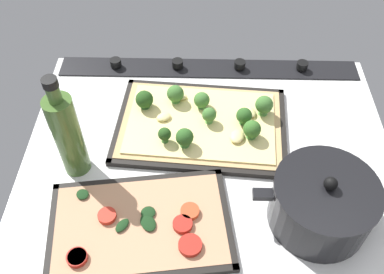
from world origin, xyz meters
The scene contains 8 objects.
ground_plane centered at (0.00, 0.00, -1.50)cm, with size 78.52×64.91×3.00cm, color white.
stove_control_panel centered at (0.00, -28.96, 0.55)cm, with size 75.38×7.00×2.60cm.
baking_tray_front centered at (1.72, -8.99, 0.37)cm, with size 39.35×28.31×1.30cm.
broccoli_pizza centered at (1.32, -9.19, 2.09)cm, with size 36.78×25.74×6.16cm.
baking_tray_back centered at (12.78, 16.35, 0.38)cm, with size 36.14×25.73×1.30cm.
veggie_pizza_back centered at (12.73, 16.64, 1.09)cm, with size 33.45×23.03×1.90cm.
cooking_pot centered at (-20.31, 13.64, 5.22)cm, with size 25.66×18.83×12.74cm.
oil_bottle centered at (27.22, 2.53, 10.22)cm, with size 5.47×5.47×24.21cm.
Camera 1 is at (2.25, 55.23, 71.82)cm, focal length 40.08 mm.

